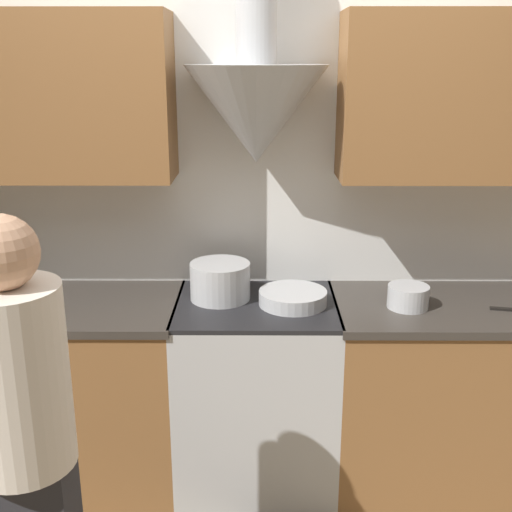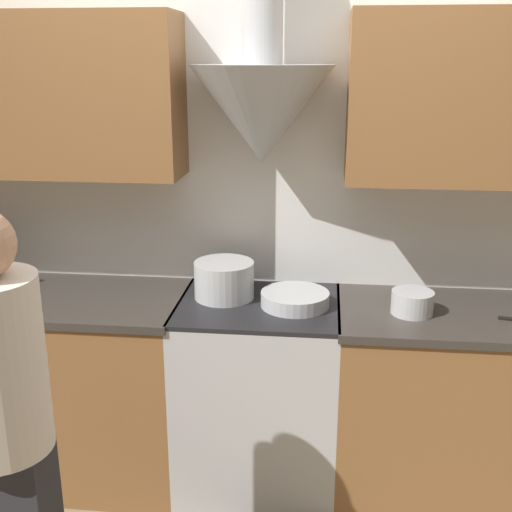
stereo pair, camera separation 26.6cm
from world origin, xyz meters
TOP-DOWN VIEW (x-y plane):
  - wall_back at (-0.06, 0.58)m, footprint 8.40×0.61m
  - counter_left at (-1.06, 0.32)m, footprint 1.43×0.62m
  - counter_right at (0.89, 0.32)m, footprint 1.09×0.62m
  - stove_range at (0.00, 0.32)m, footprint 0.72×0.60m
  - stock_pot at (-0.16, 0.38)m, footprint 0.27×0.27m
  - mixing_bowl at (0.16, 0.31)m, footprint 0.30×0.30m
  - saucepan at (0.66, 0.27)m, footprint 0.18×0.18m
  - person_foreground_left at (-0.68, -0.70)m, footprint 0.30×0.30m

SIDE VIEW (x-z plane):
  - counter_left at x=-1.06m, z-range 0.00..0.92m
  - counter_right at x=0.89m, z-range 0.00..0.92m
  - stove_range at x=0.00m, z-range 0.00..0.93m
  - person_foreground_left at x=-0.68m, z-range 0.09..1.66m
  - mixing_bowl at x=0.16m, z-range 0.92..0.99m
  - saucepan at x=0.66m, z-range 0.92..1.02m
  - stock_pot at x=-0.16m, z-range 0.92..1.09m
  - wall_back at x=-0.06m, z-range 0.18..2.78m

